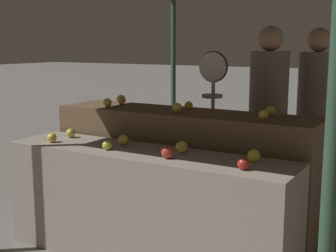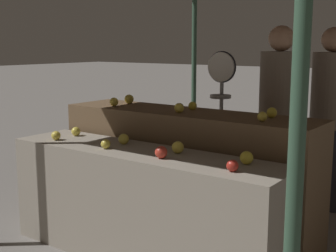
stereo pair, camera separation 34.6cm
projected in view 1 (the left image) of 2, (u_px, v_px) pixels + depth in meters
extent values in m
cylinder|color=#33513D|center=(332.00, 158.00, 1.97)|extent=(0.07, 0.07, 2.34)
cylinder|color=#33513D|center=(173.00, 78.00, 6.74)|extent=(0.07, 0.07, 2.34)
cube|color=gray|center=(145.00, 206.00, 3.55)|extent=(2.31, 0.55, 0.86)
cube|color=brown|center=(183.00, 173.00, 4.04)|extent=(2.31, 0.55, 1.09)
sphere|color=yellow|center=(52.00, 138.00, 3.80)|extent=(0.08, 0.08, 0.08)
sphere|color=gold|center=(107.00, 145.00, 3.52)|extent=(0.07, 0.07, 0.07)
sphere|color=red|center=(167.00, 152.00, 3.26)|extent=(0.09, 0.09, 0.09)
sphere|color=#AD281E|center=(243.00, 164.00, 2.96)|extent=(0.08, 0.08, 0.08)
sphere|color=gold|center=(71.00, 133.00, 3.99)|extent=(0.08, 0.08, 0.08)
sphere|color=gold|center=(123.00, 140.00, 3.69)|extent=(0.09, 0.09, 0.09)
sphere|color=yellow|center=(182.00, 147.00, 3.42)|extent=(0.09, 0.09, 0.09)
sphere|color=gold|center=(254.00, 156.00, 3.15)|extent=(0.09, 0.09, 0.09)
sphere|color=yellow|center=(107.00, 103.00, 4.21)|extent=(0.08, 0.08, 0.08)
sphere|color=yellow|center=(177.00, 108.00, 3.85)|extent=(0.08, 0.08, 0.08)
sphere|color=yellow|center=(263.00, 115.00, 3.48)|extent=(0.07, 0.07, 0.07)
sphere|color=yellow|center=(121.00, 100.00, 4.39)|extent=(0.09, 0.09, 0.09)
sphere|color=gold|center=(189.00, 106.00, 4.02)|extent=(0.07, 0.07, 0.07)
sphere|color=gold|center=(270.00, 111.00, 3.66)|extent=(0.08, 0.08, 0.08)
cylinder|color=#99999E|center=(212.00, 139.00, 4.55)|extent=(0.04, 0.04, 1.46)
cylinder|color=black|center=(213.00, 67.00, 4.43)|extent=(0.30, 0.01, 0.30)
cylinder|color=silver|center=(213.00, 67.00, 4.41)|extent=(0.27, 0.02, 0.27)
cylinder|color=#99999E|center=(212.00, 89.00, 4.45)|extent=(0.01, 0.01, 0.14)
cylinder|color=#99999E|center=(212.00, 96.00, 4.46)|extent=(0.20, 0.20, 0.03)
cube|color=#2D2D38|center=(266.00, 169.00, 4.65)|extent=(0.32, 0.27, 0.84)
cylinder|color=#756656|center=(269.00, 90.00, 4.52)|extent=(0.49, 0.49, 0.73)
sphere|color=tan|center=(271.00, 39.00, 4.43)|extent=(0.24, 0.24, 0.24)
cube|color=#2D2D38|center=(313.00, 165.00, 4.81)|extent=(0.31, 0.22, 0.84)
cylinder|color=#756656|center=(317.00, 89.00, 4.67)|extent=(0.45, 0.45, 0.73)
sphere|color=tan|center=(320.00, 40.00, 4.59)|extent=(0.24, 0.24, 0.24)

